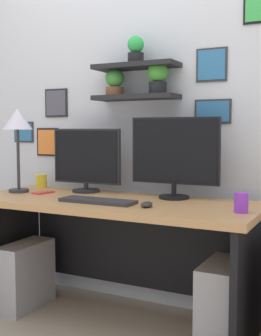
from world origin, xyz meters
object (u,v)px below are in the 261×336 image
object	(u,v)px
keyboard	(98,201)
computer_tower_left	(26,275)
pen_cup	(241,203)
monitor_right	(175,155)
coffee_mug	(41,181)
cell_phone	(43,193)
desk	(116,232)
computer_tower_right	(221,306)
monitor_left	(86,160)
desk_lamp	(17,125)
computer_mouse	(147,204)

from	to	relation	value
keyboard	computer_tower_left	distance (m)	0.83
pen_cup	monitor_right	bearing A→B (deg)	148.53
coffee_mug	pen_cup	distance (m)	1.53
keyboard	cell_phone	world-z (taller)	keyboard
monitor_right	desk	bearing A→B (deg)	-152.42
computer_tower_right	cell_phone	bearing A→B (deg)	178.37
cell_phone	coffee_mug	size ratio (longest dim) A/B	1.56
monitor_left	monitor_right	world-z (taller)	monitor_right
cell_phone	pen_cup	size ratio (longest dim) A/B	1.40
monitor_right	desk_lamp	size ratio (longest dim) A/B	1.01
monitor_right	cell_phone	bearing A→B (deg)	-167.38
cell_phone	coffee_mug	distance (m)	0.31
monitor_left	coffee_mug	distance (m)	0.45
computer_mouse	keyboard	bearing A→B (deg)	177.80
desk_lamp	monitor_right	bearing A→B (deg)	11.87
monitor_right	cell_phone	distance (m)	0.89
cell_phone	computer_tower_left	size ratio (longest dim) A/B	0.33
desk_lamp	coffee_mug	xyz separation A→B (m)	(-0.02, 0.26, -0.40)
keyboard	computer_mouse	world-z (taller)	computer_mouse
coffee_mug	monitor_right	bearing A→B (deg)	-2.74
monitor_right	keyboard	distance (m)	0.54
coffee_mug	cell_phone	bearing A→B (deg)	-49.79
computer_tower_left	monitor_left	bearing A→B (deg)	38.02
coffee_mug	computer_tower_right	bearing A→B (deg)	-11.00
desk_lamp	pen_cup	world-z (taller)	desk_lamp
desk_lamp	cell_phone	world-z (taller)	desk_lamp
computer_mouse	coffee_mug	size ratio (longest dim) A/B	1.00
keyboard	pen_cup	size ratio (longest dim) A/B	4.40
monitor_right	computer_tower_left	world-z (taller)	monitor_right
desk_lamp	computer_tower_right	bearing A→B (deg)	-0.33
monitor_left	computer_mouse	bearing A→B (deg)	-30.77
desk	monitor_right	distance (m)	0.58
desk	computer_mouse	distance (m)	0.42
monitor_left	pen_cup	distance (m)	1.13
computer_tower_left	desk_lamp	bearing A→B (deg)	153.63
desk	desk_lamp	distance (m)	0.95
desk	cell_phone	size ratio (longest dim) A/B	12.29
desk	computer_tower_right	size ratio (longest dim) A/B	3.71
monitor_left	monitor_right	size ratio (longest dim) A/B	0.90
keyboard	desk	bearing A→B (deg)	84.99
computer_mouse	computer_tower_right	bearing A→B (deg)	20.45
desk	cell_phone	bearing A→B (deg)	-177.29
monitor_right	computer_tower_right	bearing A→B (deg)	-31.77
keyboard	pen_cup	bearing A→B (deg)	4.58
desk	computer_tower_left	bearing A→B (deg)	-172.09
monitor_right	cell_phone	size ratio (longest dim) A/B	3.92
pen_cup	computer_tower_left	distance (m)	1.52
keyboard	monitor_right	bearing A→B (deg)	46.82
desk	pen_cup	bearing A→B (deg)	-8.98
desk_lamp	computer_mouse	bearing A→B (deg)	-8.38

